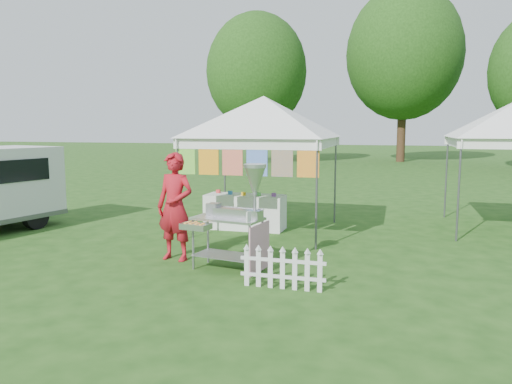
% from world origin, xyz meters
% --- Properties ---
extents(ground, '(120.00, 120.00, 0.00)m').
position_xyz_m(ground, '(0.00, 0.00, 0.00)').
color(ground, '#1E4614').
rests_on(ground, ground).
extents(canopy_main, '(4.24, 4.24, 3.45)m').
position_xyz_m(canopy_main, '(0.00, 3.49, 2.99)').
color(canopy_main, '#59595E').
rests_on(canopy_main, ground).
extents(tree_left, '(6.40, 6.40, 9.53)m').
position_xyz_m(tree_left, '(-6.00, 24.00, 5.83)').
color(tree_left, '#372814').
rests_on(tree_left, ground).
extents(tree_mid, '(7.60, 7.60, 11.52)m').
position_xyz_m(tree_mid, '(3.00, 28.00, 7.14)').
color(tree_mid, '#372814').
rests_on(tree_mid, ground).
extents(donut_cart, '(1.36, 0.84, 1.75)m').
position_xyz_m(donut_cart, '(0.43, 0.30, 1.03)').
color(donut_cart, gray).
rests_on(donut_cart, ground).
extents(vendor, '(0.74, 0.54, 1.89)m').
position_xyz_m(vendor, '(-0.84, 0.68, 0.95)').
color(vendor, '#A8141F').
rests_on(vendor, ground).
extents(picket_fence, '(1.26, 0.03, 0.56)m').
position_xyz_m(picket_fence, '(1.33, -0.38, 0.29)').
color(picket_fence, silver).
rests_on(picket_fence, ground).
extents(display_table, '(1.80, 0.70, 0.79)m').
position_xyz_m(display_table, '(-0.46, 3.60, 0.39)').
color(display_table, white).
rests_on(display_table, ground).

